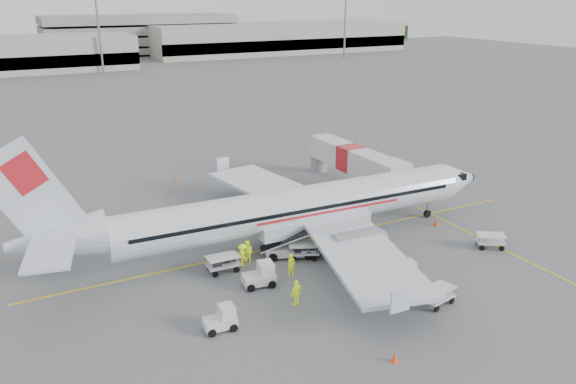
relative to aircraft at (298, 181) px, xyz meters
name	(u,v)px	position (x,y,z in m)	size (l,w,h in m)	color
ground	(299,242)	(0.20, 0.16, -5.46)	(360.00, 360.00, 0.00)	#56595B
stripe_lead	(299,242)	(0.20, 0.16, -5.46)	(44.00, 0.20, 0.01)	yellow
stripe_cross	(495,246)	(14.20, -7.84, -5.46)	(0.20, 20.00, 0.01)	yellow
terminal_east	(279,38)	(70.20, 145.16, -0.46)	(90.00, 26.00, 10.00)	gray
parking_garage	(140,33)	(25.20, 160.16, 1.54)	(62.00, 24.00, 14.00)	slate
treeline	(57,45)	(0.20, 175.16, -2.46)	(300.00, 3.00, 6.00)	black
mast_center	(99,29)	(5.20, 118.16, 5.54)	(3.20, 1.20, 22.00)	slate
mast_east	(345,23)	(80.20, 118.16, 5.54)	(3.20, 1.20, 22.00)	slate
aircraft	(298,181)	(0.00, 0.00, 0.00)	(39.64, 31.07, 10.93)	silver
jet_bridge	(351,167)	(11.88, 10.27, -3.25)	(3.17, 16.90, 4.44)	silver
belt_loader	(290,240)	(-1.70, -1.84, -4.08)	(5.13, 1.92, 2.78)	silver
tug_fore	(402,272)	(3.57, -9.15, -4.70)	(1.98, 1.13, 1.53)	silver
tug_mid	(259,275)	(-5.83, -5.05, -4.59)	(2.25, 1.29, 1.74)	silver
tug_aft	(220,318)	(-10.23, -8.96, -4.69)	(2.01, 1.15, 1.55)	silver
cart_loaded_a	(304,251)	(-0.91, -2.63, -4.86)	(2.32, 1.37, 1.21)	silver
cart_loaded_b	(223,264)	(-7.29, -1.84, -4.84)	(2.39, 1.41, 1.25)	silver
cart_empty_a	(438,296)	(3.68, -12.76, -4.87)	(2.29, 1.36, 1.20)	silver
cart_empty_b	(490,241)	(13.51, -7.91, -4.88)	(2.24, 1.32, 1.17)	silver
cone_nose	(437,222)	(12.82, -2.30, -5.12)	(0.42, 0.42, 0.69)	#F44D14
cone_port	(176,179)	(-4.24, 20.42, -5.18)	(0.35, 0.35, 0.56)	#F44D14
cone_stbd	(395,357)	(-2.65, -16.48, -5.15)	(0.38, 0.38, 0.62)	#F44D14
crew_a	(291,265)	(-3.13, -4.84, -4.58)	(0.65, 0.42, 1.77)	#DCF413
crew_b	(248,252)	(-5.08, -1.34, -4.57)	(0.87, 0.68, 1.79)	#DCF413
crew_c	(242,255)	(-5.65, -1.65, -4.57)	(1.16, 0.66, 1.79)	#DCF413
crew_d	(297,293)	(-4.69, -8.55, -4.55)	(1.07, 0.45, 1.83)	#DCF413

